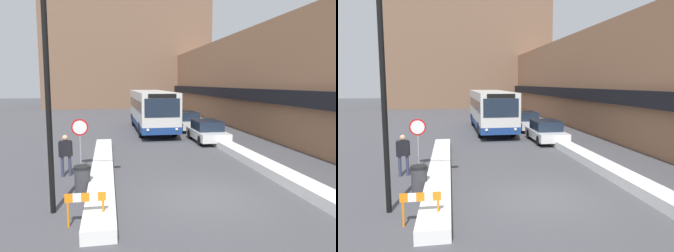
% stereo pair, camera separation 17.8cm
% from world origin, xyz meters
% --- Properties ---
extents(ground_plane, '(160.00, 160.00, 0.00)m').
position_xyz_m(ground_plane, '(0.00, 0.00, 0.00)').
color(ground_plane, '#47474C').
extents(building_row_right, '(5.50, 60.00, 8.15)m').
position_xyz_m(building_row_right, '(9.97, 24.00, 4.06)').
color(building_row_right, '#996B4C').
rests_on(building_row_right, ground_plane).
extents(building_backdrop_far, '(26.00, 8.00, 19.39)m').
position_xyz_m(building_backdrop_far, '(0.00, 44.21, 9.70)').
color(building_backdrop_far, brown).
rests_on(building_backdrop_far, ground_plane).
extents(snow_bank_left, '(0.90, 13.19, 0.37)m').
position_xyz_m(snow_bank_left, '(-3.60, 3.91, 0.19)').
color(snow_bank_left, silver).
rests_on(snow_bank_left, ground_plane).
extents(snow_bank_right, '(0.90, 15.63, 0.41)m').
position_xyz_m(snow_bank_right, '(3.60, 3.16, 0.20)').
color(snow_bank_right, silver).
rests_on(snow_bank_right, ground_plane).
extents(city_bus, '(2.73, 11.12, 3.25)m').
position_xyz_m(city_bus, '(0.21, 16.34, 1.78)').
color(city_bus, silver).
rests_on(city_bus, ground_plane).
extents(parked_car_front, '(1.93, 4.25, 1.43)m').
position_xyz_m(parked_car_front, '(3.20, 10.52, 0.72)').
color(parked_car_front, silver).
rests_on(parked_car_front, ground_plane).
extents(parked_car_middle, '(1.80, 4.48, 1.53)m').
position_xyz_m(parked_car_middle, '(3.20, 16.15, 0.76)').
color(parked_car_middle, silver).
rests_on(parked_car_middle, ground_plane).
extents(stop_sign, '(0.76, 0.08, 2.28)m').
position_xyz_m(stop_sign, '(-4.59, 4.93, 1.66)').
color(stop_sign, gray).
rests_on(stop_sign, ground_plane).
extents(street_lamp, '(1.46, 0.36, 7.12)m').
position_xyz_m(street_lamp, '(-4.75, -0.34, 4.35)').
color(street_lamp, black).
rests_on(street_lamp, ground_plane).
extents(pedestrian, '(0.55, 0.36, 1.77)m').
position_xyz_m(pedestrian, '(-5.09, 3.65, 1.06)').
color(pedestrian, '#333851').
rests_on(pedestrian, ground_plane).
extents(trash_bin, '(0.59, 0.59, 0.95)m').
position_xyz_m(trash_bin, '(-4.27, 1.50, 0.48)').
color(trash_bin, '#38383D').
rests_on(trash_bin, ground_plane).
extents(construction_barricade, '(1.10, 0.06, 0.94)m').
position_xyz_m(construction_barricade, '(-3.97, -1.50, 0.67)').
color(construction_barricade, orange).
rests_on(construction_barricade, ground_plane).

